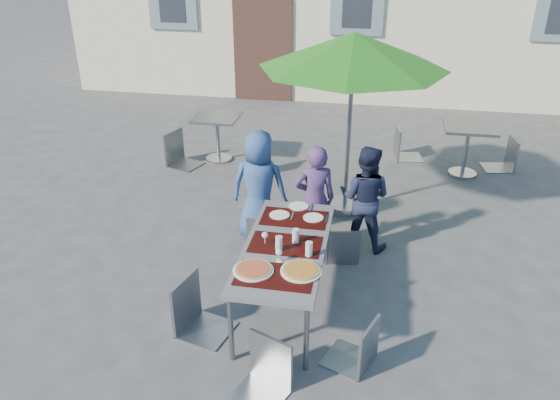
% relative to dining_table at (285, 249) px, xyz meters
% --- Properties ---
extents(ground, '(90.00, 90.00, 0.00)m').
position_rel_dining_table_xyz_m(ground, '(0.20, -0.13, -0.70)').
color(ground, '#434345').
rests_on(ground, ground).
extents(dining_table, '(0.80, 1.85, 0.76)m').
position_rel_dining_table_xyz_m(dining_table, '(0.00, 0.00, 0.00)').
color(dining_table, '#494A4E').
rests_on(dining_table, ground).
extents(pizza_near_left, '(0.38, 0.38, 0.03)m').
position_rel_dining_table_xyz_m(pizza_near_left, '(-0.21, -0.51, 0.07)').
color(pizza_near_left, white).
rests_on(pizza_near_left, dining_table).
extents(pizza_near_right, '(0.38, 0.38, 0.03)m').
position_rel_dining_table_xyz_m(pizza_near_right, '(0.22, -0.45, 0.07)').
color(pizza_near_right, white).
rests_on(pizza_near_right, dining_table).
extents(glassware, '(0.52, 0.43, 0.15)m').
position_rel_dining_table_xyz_m(glassware, '(0.06, -0.09, 0.13)').
color(glassware, silver).
rests_on(glassware, dining_table).
extents(place_settings, '(0.63, 0.46, 0.01)m').
position_rel_dining_table_xyz_m(place_settings, '(0.02, 0.66, 0.06)').
color(place_settings, white).
rests_on(place_settings, dining_table).
extents(child_0, '(0.70, 0.46, 1.42)m').
position_rel_dining_table_xyz_m(child_0, '(-0.56, 1.34, 0.01)').
color(child_0, '#33528E').
rests_on(child_0, ground).
extents(child_1, '(0.56, 0.44, 1.35)m').
position_rel_dining_table_xyz_m(child_1, '(0.14, 1.18, -0.02)').
color(child_1, '#53356D').
rests_on(child_1, ground).
extents(child_2, '(0.70, 0.50, 1.31)m').
position_rel_dining_table_xyz_m(child_2, '(0.72, 1.37, -0.04)').
color(child_2, '#1C223E').
rests_on(child_2, ground).
extents(chair_0, '(0.49, 0.50, 0.86)m').
position_rel_dining_table_xyz_m(chair_0, '(-0.43, 1.02, -0.20)').
color(chair_0, gray).
rests_on(chair_0, ground).
extents(chair_1, '(0.52, 0.53, 1.00)m').
position_rel_dining_table_xyz_m(chair_1, '(-0.03, 0.96, -0.11)').
color(chair_1, gray).
rests_on(chair_1, ground).
extents(chair_2, '(0.43, 0.43, 0.84)m').
position_rel_dining_table_xyz_m(chair_2, '(0.52, 0.98, -0.21)').
color(chair_2, gray).
rests_on(chair_2, ground).
extents(chair_3, '(0.57, 0.56, 1.05)m').
position_rel_dining_table_xyz_m(chair_3, '(-0.79, -0.51, -0.08)').
color(chair_3, gray).
rests_on(chair_3, ground).
extents(chair_4, '(0.53, 0.52, 0.91)m').
position_rel_dining_table_xyz_m(chair_4, '(0.79, -0.72, -0.16)').
color(chair_4, '#8F939A').
rests_on(chair_4, ground).
extents(chair_5, '(0.56, 0.56, 0.96)m').
position_rel_dining_table_xyz_m(chair_5, '(0.03, -1.18, -0.14)').
color(chair_5, '#8F969A').
rests_on(chair_5, ground).
extents(patio_umbrella, '(2.39, 2.39, 2.42)m').
position_rel_dining_table_xyz_m(patio_umbrella, '(0.44, 2.30, 1.48)').
color(patio_umbrella, '#ACAEB4').
rests_on(patio_umbrella, ground).
extents(cafe_table_0, '(0.72, 0.72, 0.77)m').
position_rel_dining_table_xyz_m(cafe_table_0, '(-1.80, 3.72, -0.16)').
color(cafe_table_0, '#ACAEB4').
rests_on(cafe_table_0, ground).
extents(bg_chair_l_0, '(0.60, 0.60, 1.06)m').
position_rel_dining_table_xyz_m(bg_chair_l_0, '(-2.38, 3.42, -0.07)').
color(bg_chair_l_0, slate).
rests_on(bg_chair_l_0, ground).
extents(bg_chair_r_0, '(0.49, 0.48, 0.89)m').
position_rel_dining_table_xyz_m(bg_chair_r_0, '(-1.05, 3.36, -0.18)').
color(bg_chair_r_0, gray).
rests_on(bg_chair_r_0, ground).
extents(cafe_table_1, '(0.77, 0.77, 0.83)m').
position_rel_dining_table_xyz_m(cafe_table_1, '(2.20, 3.83, -0.10)').
color(cafe_table_1, '#ACAEB4').
rests_on(cafe_table_1, ground).
extents(bg_chair_l_1, '(0.52, 0.52, 1.02)m').
position_rel_dining_table_xyz_m(bg_chair_l_1, '(1.26, 4.38, -0.09)').
color(bg_chair_l_1, gray).
rests_on(bg_chair_l_1, ground).
extents(bg_chair_r_1, '(0.50, 0.50, 0.98)m').
position_rel_dining_table_xyz_m(bg_chair_r_1, '(2.88, 4.21, -0.12)').
color(bg_chair_r_1, gray).
rests_on(bg_chair_r_1, ground).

